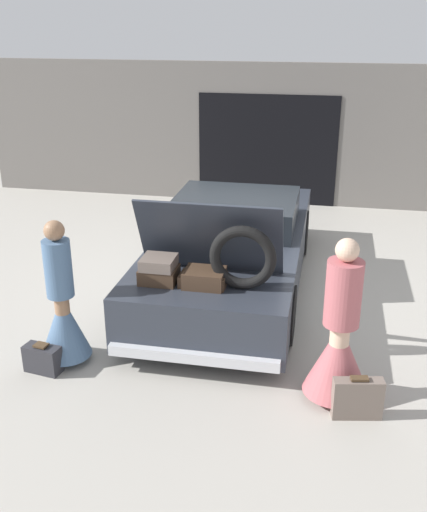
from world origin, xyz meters
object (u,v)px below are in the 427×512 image
at_px(car, 232,248).
at_px(person_right, 339,344).
at_px(person_left, 63,313).
at_px(suitcase_beside_left_person, 43,359).
at_px(suitcase_beside_right_person, 357,398).

distance_m(car, person_right, 2.86).
bearing_deg(person_left, person_right, 99.67).
bearing_deg(person_right, suitcase_beside_left_person, 80.61).
height_order(person_left, suitcase_beside_right_person, person_left).
bearing_deg(person_left, suitcase_beside_left_person, -18.20).
distance_m(suitcase_beside_left_person, suitcase_beside_right_person, 3.35).
relative_size(car, suitcase_beside_right_person, 9.81).
distance_m(person_left, suitcase_beside_left_person, 0.54).
bearing_deg(car, suitcase_beside_left_person, -122.50).
height_order(car, suitcase_beside_right_person, car).
distance_m(car, suitcase_beside_left_person, 3.10).
xyz_separation_m(person_left, person_right, (2.98, -0.13, 0.02)).
relative_size(person_right, suitcase_beside_right_person, 3.46).
bearing_deg(person_right, car, 19.40).
bearing_deg(person_left, car, 159.41).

